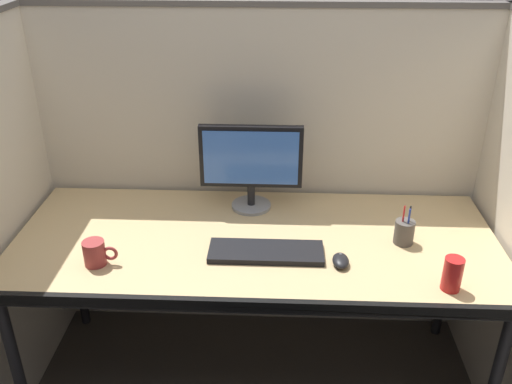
{
  "coord_description": "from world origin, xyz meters",
  "views": [
    {
      "loc": [
        0.09,
        -1.55,
        1.9
      ],
      "look_at": [
        0.0,
        0.35,
        0.92
      ],
      "focal_mm": 38.91,
      "sensor_mm": 36.0,
      "label": 1
    }
  ],
  "objects_px": {
    "desk": "(255,251)",
    "coffee_mug": "(95,253)",
    "computer_mouse": "(341,261)",
    "keyboard_main": "(266,252)",
    "pen_cup": "(404,232)",
    "soda_can": "(452,274)",
    "monitor_center": "(251,162)"
  },
  "relations": [
    {
      "from": "desk",
      "to": "coffee_mug",
      "type": "xyz_separation_m",
      "value": [
        -0.57,
        -0.19,
        0.1
      ]
    },
    {
      "from": "computer_mouse",
      "to": "coffee_mug",
      "type": "height_order",
      "value": "coffee_mug"
    },
    {
      "from": "computer_mouse",
      "to": "coffee_mug",
      "type": "distance_m",
      "value": 0.89
    },
    {
      "from": "keyboard_main",
      "to": "pen_cup",
      "type": "distance_m",
      "value": 0.54
    },
    {
      "from": "keyboard_main",
      "to": "computer_mouse",
      "type": "relative_size",
      "value": 4.48
    },
    {
      "from": "keyboard_main",
      "to": "pen_cup",
      "type": "xyz_separation_m",
      "value": [
        0.53,
        0.11,
        0.04
      ]
    },
    {
      "from": "pen_cup",
      "to": "coffee_mug",
      "type": "distance_m",
      "value": 1.16
    },
    {
      "from": "pen_cup",
      "to": "soda_can",
      "type": "bearing_deg",
      "value": -70.02
    },
    {
      "from": "desk",
      "to": "monitor_center",
      "type": "bearing_deg",
      "value": 96.45
    },
    {
      "from": "keyboard_main",
      "to": "soda_can",
      "type": "bearing_deg",
      "value": -16.04
    },
    {
      "from": "pen_cup",
      "to": "keyboard_main",
      "type": "bearing_deg",
      "value": -168.71
    },
    {
      "from": "desk",
      "to": "soda_can",
      "type": "distance_m",
      "value": 0.74
    },
    {
      "from": "desk",
      "to": "keyboard_main",
      "type": "height_order",
      "value": "keyboard_main"
    },
    {
      "from": "monitor_center",
      "to": "soda_can",
      "type": "distance_m",
      "value": 0.91
    },
    {
      "from": "keyboard_main",
      "to": "coffee_mug",
      "type": "bearing_deg",
      "value": -171.63
    },
    {
      "from": "desk",
      "to": "soda_can",
      "type": "xyz_separation_m",
      "value": [
        0.68,
        -0.28,
        0.11
      ]
    },
    {
      "from": "desk",
      "to": "keyboard_main",
      "type": "xyz_separation_m",
      "value": [
        0.05,
        -0.1,
        0.06
      ]
    },
    {
      "from": "coffee_mug",
      "to": "computer_mouse",
      "type": "bearing_deg",
      "value": 2.31
    },
    {
      "from": "soda_can",
      "to": "coffee_mug",
      "type": "xyz_separation_m",
      "value": [
        -1.25,
        0.09,
        -0.01
      ]
    },
    {
      "from": "monitor_center",
      "to": "pen_cup",
      "type": "relative_size",
      "value": 2.65
    },
    {
      "from": "computer_mouse",
      "to": "soda_can",
      "type": "relative_size",
      "value": 0.79
    },
    {
      "from": "desk",
      "to": "monitor_center",
      "type": "distance_m",
      "value": 0.38
    },
    {
      "from": "desk",
      "to": "coffee_mug",
      "type": "bearing_deg",
      "value": -161.7
    },
    {
      "from": "desk",
      "to": "soda_can",
      "type": "relative_size",
      "value": 15.57
    },
    {
      "from": "soda_can",
      "to": "coffee_mug",
      "type": "relative_size",
      "value": 0.97
    },
    {
      "from": "coffee_mug",
      "to": "desk",
      "type": "bearing_deg",
      "value": 18.3
    },
    {
      "from": "soda_can",
      "to": "computer_mouse",
      "type": "bearing_deg",
      "value": 160.54
    },
    {
      "from": "monitor_center",
      "to": "computer_mouse",
      "type": "relative_size",
      "value": 4.48
    },
    {
      "from": "coffee_mug",
      "to": "soda_can",
      "type": "bearing_deg",
      "value": -4.19
    },
    {
      "from": "monitor_center",
      "to": "computer_mouse",
      "type": "bearing_deg",
      "value": -50.37
    },
    {
      "from": "keyboard_main",
      "to": "pen_cup",
      "type": "height_order",
      "value": "pen_cup"
    },
    {
      "from": "monitor_center",
      "to": "keyboard_main",
      "type": "relative_size",
      "value": 1.0
    }
  ]
}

